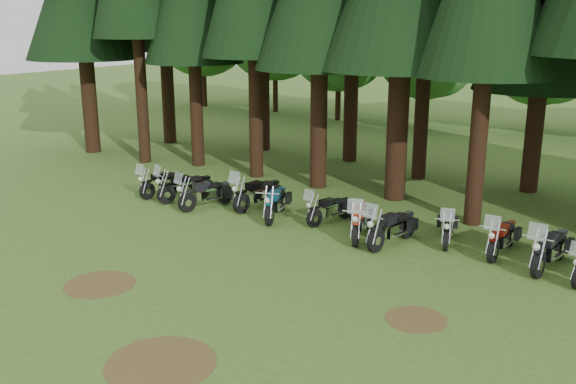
# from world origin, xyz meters

# --- Properties ---
(ground) EXTENTS (120.00, 120.00, 0.00)m
(ground) POSITION_xyz_m (0.00, 0.00, 0.00)
(ground) COLOR #385B21
(ground) RESTS_ON ground
(decid_0) EXTENTS (8.00, 7.78, 10.00)m
(decid_0) POSITION_xyz_m (-22.10, 25.26, 5.90)
(decid_0) COLOR black
(decid_0) RESTS_ON ground
(decid_1) EXTENTS (7.91, 7.69, 9.88)m
(decid_1) POSITION_xyz_m (-15.99, 25.76, 5.83)
(decid_1) COLOR black
(decid_1) RESTS_ON ground
(decid_2) EXTENTS (6.72, 6.53, 8.40)m
(decid_2) POSITION_xyz_m (-10.43, 24.78, 4.95)
(decid_2) COLOR black
(decid_2) RESTS_ON ground
(decid_3) EXTENTS (6.12, 5.95, 7.65)m
(decid_3) POSITION_xyz_m (-4.71, 25.13, 4.51)
(decid_3) COLOR black
(decid_3) RESTS_ON ground
(decid_4) EXTENTS (5.93, 5.76, 7.41)m
(decid_4) POSITION_xyz_m (1.58, 26.32, 4.37)
(decid_4) COLOR black
(decid_4) RESTS_ON ground
(dirt_patch_0) EXTENTS (1.80, 1.80, 0.01)m
(dirt_patch_0) POSITION_xyz_m (-3.00, -2.00, 0.01)
(dirt_patch_0) COLOR #4C3D1E
(dirt_patch_0) RESTS_ON ground
(dirt_patch_1) EXTENTS (1.40, 1.40, 0.01)m
(dirt_patch_1) POSITION_xyz_m (4.50, 0.50, 0.01)
(dirt_patch_1) COLOR #4C3D1E
(dirt_patch_1) RESTS_ON ground
(dirt_patch_2) EXTENTS (2.20, 2.20, 0.01)m
(dirt_patch_2) POSITION_xyz_m (1.00, -4.00, 0.01)
(dirt_patch_2) COLOR #4C3D1E
(dirt_patch_2) RESTS_ON ground
(motorcycle_0) EXTENTS (0.51, 2.22, 1.39)m
(motorcycle_0) POSITION_xyz_m (-7.55, 5.12, 0.47)
(motorcycle_0) COLOR black
(motorcycle_0) RESTS_ON ground
(motorcycle_1) EXTENTS (1.12, 2.30, 1.49)m
(motorcycle_1) POSITION_xyz_m (-6.32, 5.06, 0.50)
(motorcycle_1) COLOR black
(motorcycle_1) RESTS_ON ground
(motorcycle_2) EXTENTS (0.90, 2.34, 1.48)m
(motorcycle_2) POSITION_xyz_m (-5.09, 4.73, 0.49)
(motorcycle_2) COLOR black
(motorcycle_2) RESTS_ON ground
(motorcycle_3) EXTENTS (0.65, 2.46, 1.54)m
(motorcycle_3) POSITION_xyz_m (-3.52, 5.70, 0.52)
(motorcycle_3) COLOR black
(motorcycle_3) RESTS_ON ground
(motorcycle_4) EXTENTS (0.95, 2.32, 0.98)m
(motorcycle_4) POSITION_xyz_m (-2.35, 5.09, 0.50)
(motorcycle_4) COLOR black
(motorcycle_4) RESTS_ON ground
(motorcycle_5) EXTENTS (0.81, 2.06, 1.31)m
(motorcycle_5) POSITION_xyz_m (-0.55, 5.60, 0.44)
(motorcycle_5) COLOR black
(motorcycle_5) RESTS_ON ground
(motorcycle_6) EXTENTS (1.13, 2.41, 1.55)m
(motorcycle_6) POSITION_xyz_m (0.90, 4.82, 0.52)
(motorcycle_6) COLOR black
(motorcycle_6) RESTS_ON ground
(motorcycle_7) EXTENTS (0.71, 2.43, 1.53)m
(motorcycle_7) POSITION_xyz_m (2.03, 4.72, 0.51)
(motorcycle_7) COLOR black
(motorcycle_7) RESTS_ON ground
(motorcycle_8) EXTENTS (0.91, 2.13, 1.36)m
(motorcycle_8) POSITION_xyz_m (3.33, 5.83, 0.45)
(motorcycle_8) COLOR black
(motorcycle_8) RESTS_ON ground
(motorcycle_9) EXTENTS (0.43, 2.29, 1.44)m
(motorcycle_9) POSITION_xyz_m (4.99, 5.68, 0.48)
(motorcycle_9) COLOR black
(motorcycle_9) RESTS_ON ground
(motorcycle_10) EXTENTS (0.63, 2.50, 1.57)m
(motorcycle_10) POSITION_xyz_m (6.36, 5.29, 0.52)
(motorcycle_10) COLOR black
(motorcycle_10) RESTS_ON ground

